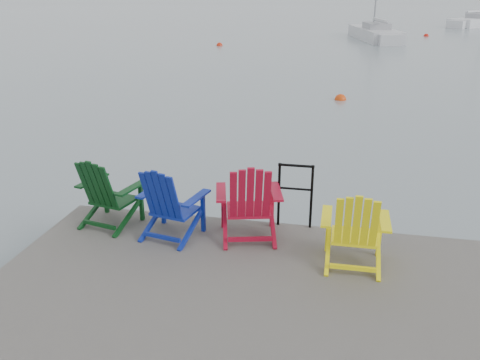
% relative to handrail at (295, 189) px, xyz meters
% --- Properties ---
extents(dock, '(6.00, 5.00, 1.40)m').
position_rel_handrail_xyz_m(dock, '(-0.25, -2.45, -0.69)').
color(dock, '#2A2725').
rests_on(dock, ground).
extents(handrail, '(0.48, 0.04, 0.90)m').
position_rel_handrail_xyz_m(handrail, '(0.00, 0.00, 0.00)').
color(handrail, black).
rests_on(handrail, dock).
extents(chair_green, '(0.90, 0.85, 0.99)m').
position_rel_handrail_xyz_m(chair_green, '(-2.50, -0.49, -0.04)').
color(chair_green, '#093512').
rests_on(chair_green, dock).
extents(chair_blue, '(0.90, 0.85, 0.99)m').
position_rel_handrail_xyz_m(chair_blue, '(-1.55, -0.66, -0.04)').
color(chair_blue, navy).
rests_on(chair_blue, dock).
extents(chair_red, '(0.97, 0.92, 1.06)m').
position_rel_handrail_xyz_m(chair_red, '(-0.54, -0.49, -0.01)').
color(chair_red, maroon).
rests_on(chair_red, dock).
extents(chair_yellow, '(0.79, 0.73, 0.98)m').
position_rel_handrail_xyz_m(chair_yellow, '(0.79, -0.94, -0.05)').
color(chair_yellow, '#FFEF0E').
rests_on(chair_yellow, dock).
extents(sailboat_near, '(3.87, 8.76, 11.72)m').
position_rel_handrail_xyz_m(sailboat_near, '(2.41, 34.04, -0.69)').
color(sailboat_near, silver).
rests_on(sailboat_near, ground).
extents(buoy_a, '(0.40, 0.40, 0.40)m').
position_rel_handrail_xyz_m(buoy_a, '(0.43, 11.19, -1.04)').
color(buoy_a, '#D83F0C').
rests_on(buoy_a, ground).
extents(buoy_b, '(0.41, 0.41, 0.41)m').
position_rel_handrail_xyz_m(buoy_b, '(-7.83, 27.36, -1.04)').
color(buoy_b, red).
rests_on(buoy_b, ground).
extents(buoy_d, '(0.40, 0.40, 0.40)m').
position_rel_handrail_xyz_m(buoy_d, '(6.57, 37.55, -1.04)').
color(buoy_d, red).
rests_on(buoy_d, ground).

